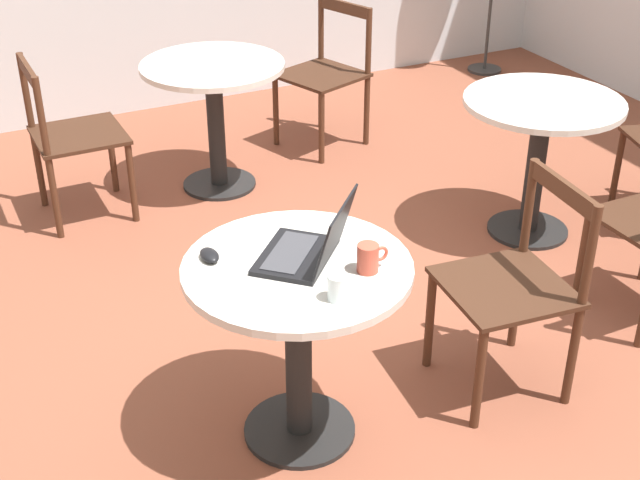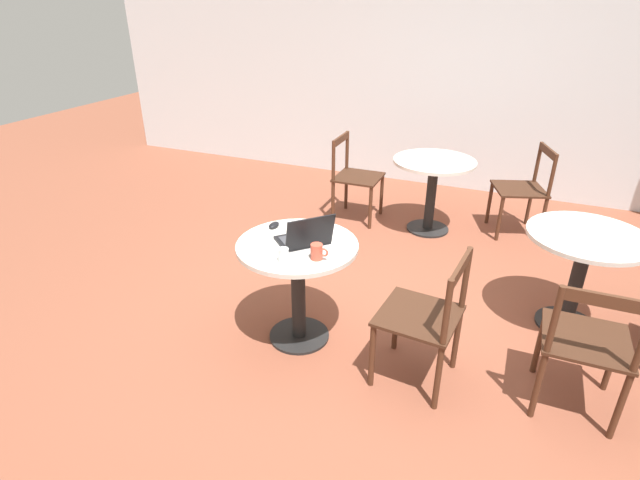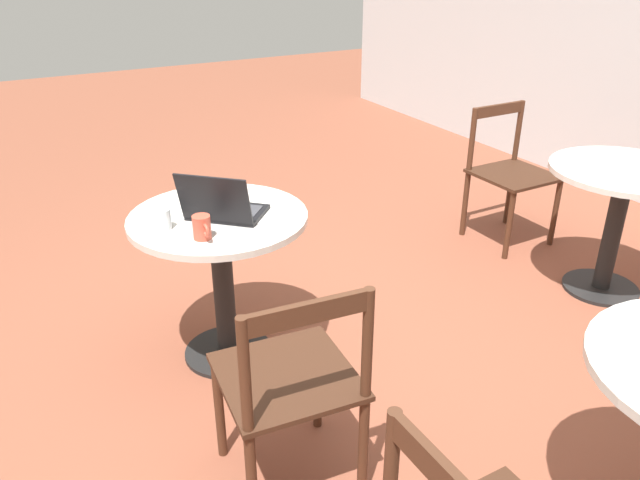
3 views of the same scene
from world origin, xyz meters
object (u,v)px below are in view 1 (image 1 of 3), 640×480
at_px(chair_far_left, 71,138).
at_px(drinking_glass, 337,288).
at_px(mug, 369,258).
at_px(chair_near_right, 515,286).
at_px(cafe_table_near, 298,310).
at_px(cafe_table_mid, 540,134).
at_px(cafe_table_far, 214,95).
at_px(chair_far_right, 326,74).
at_px(laptop, 308,248).
at_px(mouse, 209,255).

xyz_separation_m(chair_far_left, drinking_glass, (0.37, -2.34, 0.33)).
bearing_deg(drinking_glass, mug, 32.29).
bearing_deg(chair_near_right, cafe_table_near, 174.52).
distance_m(cafe_table_mid, cafe_table_far, 1.76).
relative_size(chair_near_right, chair_far_right, 1.00).
distance_m(cafe_table_mid, mug, 1.85).
height_order(cafe_table_far, chair_far_right, chair_far_right).
distance_m(chair_far_left, drinking_glass, 2.39).
relative_size(cafe_table_mid, chair_near_right, 0.90).
height_order(cafe_table_mid, cafe_table_far, same).
bearing_deg(mug, drinking_glass, -147.71).
relative_size(cafe_table_mid, laptop, 1.86).
height_order(chair_far_right, chair_far_left, same).
bearing_deg(drinking_glass, cafe_table_far, 79.61).
bearing_deg(cafe_table_near, drinking_glass, -83.72).
bearing_deg(cafe_table_mid, mouse, -160.08).
relative_size(chair_far_right, chair_far_left, 1.00).
distance_m(chair_near_right, mouse, 1.19).
xyz_separation_m(chair_far_right, chair_far_left, (-1.63, -0.30, 0.00)).
xyz_separation_m(chair_far_left, mouse, (0.09, -1.93, 0.30)).
xyz_separation_m(cafe_table_mid, chair_near_right, (-0.86, -0.97, -0.10)).
bearing_deg(mouse, cafe_table_mid, 19.92).
height_order(cafe_table_near, mug, mug).
height_order(cafe_table_mid, mouse, mouse).
bearing_deg(chair_far_left, cafe_table_mid, -30.42).
bearing_deg(drinking_glass, laptop, 85.49).
bearing_deg(mug, cafe_table_far, 83.37).
xyz_separation_m(cafe_table_near, mug, (0.20, -0.14, 0.23)).
bearing_deg(chair_far_left, drinking_glass, -81.03).
relative_size(cafe_table_near, drinking_glass, 9.00).
height_order(cafe_table_mid, chair_near_right, chair_near_right).
distance_m(cafe_table_far, chair_far_left, 0.81).
xyz_separation_m(cafe_table_mid, chair_far_right, (-0.44, 1.52, -0.10)).
bearing_deg(mug, laptop, 135.16).
bearing_deg(chair_near_right, mouse, 167.61).
bearing_deg(chair_far_left, cafe_table_near, -80.72).
height_order(chair_far_left, mouse, chair_far_left).
xyz_separation_m(cafe_table_far, laptop, (-0.41, -2.09, 0.23)).
distance_m(cafe_table_mid, chair_far_right, 1.58).
bearing_deg(mouse, chair_far_right, 55.38).
bearing_deg(chair_far_left, mouse, -87.32).
height_order(cafe_table_mid, drinking_glass, drinking_glass).
distance_m(cafe_table_far, drinking_glass, 2.40).
bearing_deg(laptop, cafe_table_far, 78.90).
height_order(chair_near_right, mug, chair_near_right).
distance_m(chair_near_right, drinking_glass, 0.92).
bearing_deg(mouse, mug, -33.74).
distance_m(cafe_table_far, chair_near_right, 2.23).
relative_size(cafe_table_near, mug, 6.99).
relative_size(laptop, drinking_glass, 4.84).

